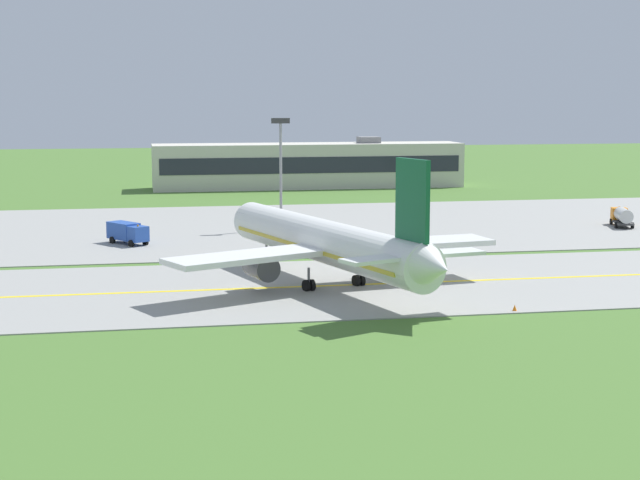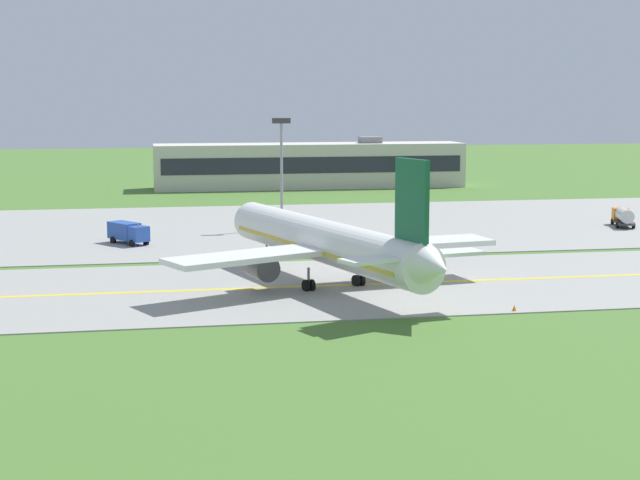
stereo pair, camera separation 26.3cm
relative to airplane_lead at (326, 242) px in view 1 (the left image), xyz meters
name	(u,v)px [view 1 (the left image)]	position (x,y,z in m)	size (l,w,h in m)	color
ground_plane	(255,289)	(-6.73, -0.30, -4.13)	(500.00, 500.00, 0.00)	#47702D
taxiway_strip	(255,289)	(-6.73, -0.30, -4.08)	(240.00, 28.00, 0.10)	gray
apron_pad	(292,226)	(3.27, 41.70, -4.08)	(140.00, 52.00, 0.10)	gray
taxiway_centreline	(255,288)	(-6.73, -0.30, -4.03)	(220.00, 0.60, 0.01)	yellow
airplane_lead	(326,242)	(0.00, 0.00, 0.00)	(31.85, 38.82, 12.70)	white
service_truck_baggage	(622,216)	(47.00, 33.27, -2.60)	(3.69, 6.34, 2.65)	orange
service_truck_fuel	(128,232)	(-18.46, 29.50, -2.60)	(5.10, 6.10, 2.60)	#264CA5
terminal_building	(309,165)	(15.23, 97.75, 0.13)	(59.45, 10.21, 9.68)	beige
apron_light_mast	(281,159)	(1.41, 39.35, 5.19)	(2.40, 0.50, 14.70)	gray
traffic_cone_near_edge	(515,308)	(13.18, -13.54, -3.83)	(0.44, 0.44, 0.60)	orange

